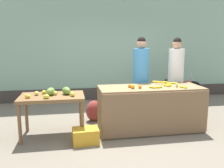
{
  "coord_description": "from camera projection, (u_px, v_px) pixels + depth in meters",
  "views": [
    {
      "loc": [
        -1.18,
        -4.3,
        1.73
      ],
      "look_at": [
        -0.4,
        0.15,
        0.92
      ],
      "focal_mm": 37.78,
      "sensor_mm": 36.0,
      "label": 1
    }
  ],
  "objects": [
    {
      "name": "banana_bunch_pile",
      "position": [
        167.0,
        85.0,
        4.65
      ],
      "size": [
        0.69,
        0.62,
        0.07
      ],
      "color": "yellow",
      "rests_on": "fruit_stall_counter"
    },
    {
      "name": "produce_sack",
      "position": [
        94.0,
        111.0,
        5.2
      ],
      "size": [
        0.46,
        0.45,
        0.46
      ],
      "primitive_type": "ellipsoid",
      "rotation": [
        0.0,
        0.0,
        0.56
      ],
      "color": "maroon",
      "rests_on": "ground"
    },
    {
      "name": "market_wall_back",
      "position": [
        110.0,
        41.0,
        7.03
      ],
      "size": [
        8.3,
        0.23,
        3.58
      ],
      "color": "#8CB299",
      "rests_on": "ground"
    },
    {
      "name": "side_table_wooden",
      "position": [
        52.0,
        100.0,
        4.29
      ],
      "size": [
        1.15,
        0.73,
        0.77
      ],
      "color": "brown",
      "rests_on": "ground"
    },
    {
      "name": "parked_motorcycle",
      "position": [
        176.0,
        90.0,
        6.52
      ],
      "size": [
        1.6,
        0.18,
        0.88
      ],
      "color": "black",
      "rests_on": "ground"
    },
    {
      "name": "vendor_woman_blue_shirt",
      "position": [
        141.0,
        79.0,
        5.18
      ],
      "size": [
        0.34,
        0.34,
        1.84
      ],
      "color": "#33333D",
      "rests_on": "ground"
    },
    {
      "name": "vendor_woman_white_shirt",
      "position": [
        176.0,
        78.0,
        5.35
      ],
      "size": [
        0.34,
        0.34,
        1.83
      ],
      "color": "#33333D",
      "rests_on": "ground"
    },
    {
      "name": "ground_plane",
      "position": [
        133.0,
        130.0,
        4.68
      ],
      "size": [
        24.0,
        24.0,
        0.0
      ],
      "primitive_type": "plane",
      "color": "#756B5B"
    },
    {
      "name": "orange_pile",
      "position": [
        134.0,
        86.0,
        4.41
      ],
      "size": [
        0.23,
        0.2,
        0.08
      ],
      "color": "orange",
      "rests_on": "fruit_stall_counter"
    },
    {
      "name": "produce_crate",
      "position": [
        86.0,
        136.0,
        4.06
      ],
      "size": [
        0.46,
        0.35,
        0.26
      ],
      "primitive_type": "cube",
      "rotation": [
        0.0,
        0.0,
        0.06
      ],
      "color": "gold",
      "rests_on": "ground"
    },
    {
      "name": "fruit_stall_counter",
      "position": [
        150.0,
        108.0,
        4.64
      ],
      "size": [
        2.0,
        0.79,
        0.87
      ],
      "color": "olive",
      "rests_on": "ground"
    },
    {
      "name": "mango_papaya_pile",
      "position": [
        56.0,
        92.0,
        4.28
      ],
      "size": [
        0.89,
        0.49,
        0.14
      ],
      "color": "yellow",
      "rests_on": "side_table_wooden"
    }
  ]
}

